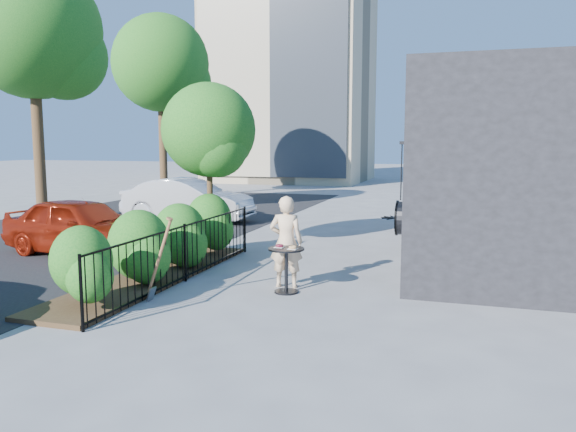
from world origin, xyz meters
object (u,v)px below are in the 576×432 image
(car_red, at_px, (81,226))
(car_silver, at_px, (188,200))
(street_tree_near, at_px, (33,39))
(woman, at_px, (286,242))
(cafe_table, at_px, (286,262))
(patio_tree, at_px, (211,136))
(street_tree_far, at_px, (162,69))
(shovel, at_px, (158,264))

(car_red, relative_size, car_silver, 0.91)
(street_tree_near, bearing_deg, car_silver, 16.72)
(woman, relative_size, car_red, 0.42)
(cafe_table, xyz_separation_m, car_silver, (-5.84, 7.55, 0.17))
(street_tree_near, xyz_separation_m, woman, (10.37, -5.77, -5.09))
(patio_tree, height_order, cafe_table, patio_tree)
(street_tree_near, xyz_separation_m, street_tree_far, (0.00, 8.00, 0.00))
(street_tree_far, xyz_separation_m, car_silver, (4.66, -6.60, -5.20))
(shovel, relative_size, car_red, 0.37)
(patio_tree, bearing_deg, cafe_table, -46.52)
(street_tree_far, distance_m, shovel, 18.40)
(patio_tree, distance_m, street_tree_near, 8.92)
(shovel, height_order, car_red, shovel)
(street_tree_near, relative_size, car_silver, 1.91)
(patio_tree, relative_size, shovel, 2.71)
(patio_tree, relative_size, car_red, 0.99)
(street_tree_near, xyz_separation_m, car_red, (4.95, -4.42, -5.24))
(car_red, bearing_deg, patio_tree, -57.26)
(street_tree_near, relative_size, car_red, 2.09)
(street_tree_near, relative_size, street_tree_far, 1.00)
(car_red, height_order, car_silver, car_silver)
(car_silver, bearing_deg, shovel, -155.27)
(patio_tree, xyz_separation_m, car_silver, (-3.04, 4.60, -2.05))
(patio_tree, distance_m, car_red, 3.66)
(cafe_table, bearing_deg, woman, 107.97)
(street_tree_far, height_order, car_silver, street_tree_far)
(street_tree_near, height_order, street_tree_far, same)
(street_tree_far, distance_m, car_silver, 9.61)
(woman, bearing_deg, car_red, -21.74)
(street_tree_far, xyz_separation_m, shovel, (8.68, -15.34, -5.28))
(car_silver, bearing_deg, patio_tree, -146.49)
(street_tree_far, xyz_separation_m, car_red, (4.95, -12.42, -5.24))
(street_tree_near, distance_m, street_tree_far, 8.00)
(street_tree_near, relative_size, shovel, 5.70)
(patio_tree, bearing_deg, street_tree_far, 124.51)
(cafe_table, relative_size, car_red, 0.21)
(car_red, bearing_deg, street_tree_far, 30.45)
(cafe_table, xyz_separation_m, woman, (-0.12, 0.38, 0.28))
(woman, distance_m, car_red, 5.59)
(patio_tree, distance_m, woman, 4.18)
(car_red, bearing_deg, car_silver, 11.60)
(street_tree_near, bearing_deg, patio_tree, -22.57)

